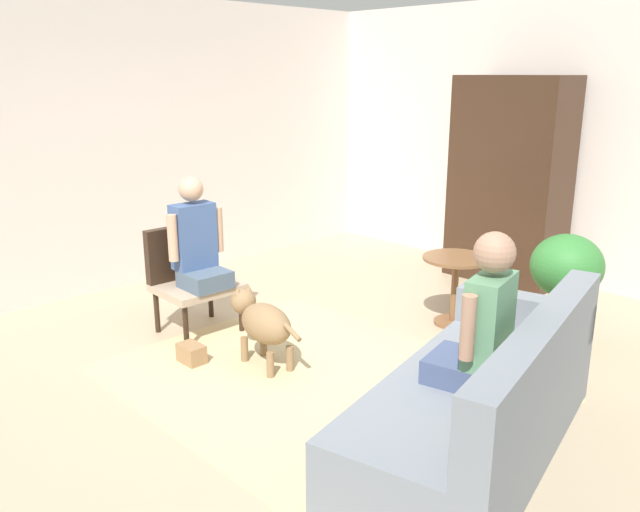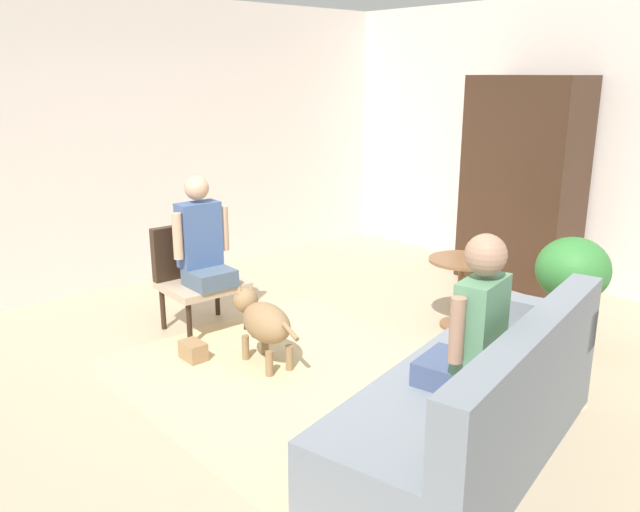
% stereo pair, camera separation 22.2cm
% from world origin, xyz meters
% --- Properties ---
extents(ground_plane, '(7.74, 7.74, 0.00)m').
position_xyz_m(ground_plane, '(0.00, 0.00, 0.00)').
color(ground_plane, tan).
extents(back_wall, '(6.22, 0.12, 2.85)m').
position_xyz_m(back_wall, '(0.00, 3.29, 1.43)').
color(back_wall, silver).
rests_on(back_wall, ground).
extents(left_wall, '(0.12, 7.05, 2.85)m').
position_xyz_m(left_wall, '(-2.87, 0.30, 1.43)').
color(left_wall, silver).
rests_on(left_wall, ground).
extents(area_rug, '(2.86, 2.24, 0.01)m').
position_xyz_m(area_rug, '(0.17, -0.20, 0.00)').
color(area_rug, '#C6B284').
rests_on(area_rug, ground).
extents(couch, '(1.33, 2.21, 0.87)m').
position_xyz_m(couch, '(1.41, -0.08, 0.30)').
color(couch, slate).
rests_on(couch, ground).
extents(armchair, '(0.58, 0.65, 0.88)m').
position_xyz_m(armchair, '(-1.34, -0.26, 0.51)').
color(armchair, black).
rests_on(armchair, ground).
extents(person_on_couch, '(0.48, 0.51, 0.89)m').
position_xyz_m(person_on_couch, '(1.38, -0.12, 0.79)').
color(person_on_couch, '#414F75').
extents(person_on_armchair, '(0.42, 0.51, 0.89)m').
position_xyz_m(person_on_armchair, '(-1.20, -0.26, 0.79)').
color(person_on_armchair, '#495B70').
extents(round_end_table, '(0.57, 0.57, 0.61)m').
position_xyz_m(round_end_table, '(0.17, 1.42, 0.41)').
color(round_end_table, brown).
rests_on(round_end_table, ground).
extents(dog, '(0.82, 0.34, 0.55)m').
position_xyz_m(dog, '(-0.36, -0.28, 0.34)').
color(dog, olive).
rests_on(dog, ground).
extents(potted_plant, '(0.54, 0.54, 0.95)m').
position_xyz_m(potted_plant, '(1.09, 1.52, 0.61)').
color(potted_plant, beige).
rests_on(potted_plant, ground).
extents(armoire_cabinet, '(1.14, 0.56, 2.09)m').
position_xyz_m(armoire_cabinet, '(-0.21, 2.88, 1.05)').
color(armoire_cabinet, '#382316').
rests_on(armoire_cabinet, ground).
extents(handbag, '(0.21, 0.14, 0.14)m').
position_xyz_m(handbag, '(-0.75, -0.65, 0.07)').
color(handbag, '#99724C').
rests_on(handbag, ground).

